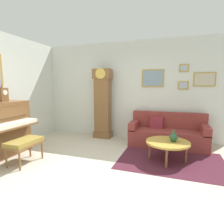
{
  "coord_description": "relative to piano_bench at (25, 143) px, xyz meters",
  "views": [
    {
      "loc": [
        1.34,
        -2.9,
        1.53
      ],
      "look_at": [
        -0.09,
        1.3,
        0.9
      ],
      "focal_mm": 29.27,
      "sensor_mm": 36.0,
      "label": 1
    }
  ],
  "objects": [
    {
      "name": "green_jug",
      "position": [
        2.79,
        1.06,
        0.09
      ],
      "size": [
        0.17,
        0.17,
        0.24
      ],
      "color": "#234C33",
      "rests_on": "coffee_table"
    },
    {
      "name": "mantel_clock",
      "position": [
        -0.8,
        0.29,
        0.96
      ],
      "size": [
        0.13,
        0.18,
        0.38
      ],
      "color": "brown",
      "rests_on": "piano"
    },
    {
      "name": "grandfather_clock",
      "position": [
        0.78,
        2.24,
        0.56
      ],
      "size": [
        0.52,
        0.34,
        2.03
      ],
      "color": "brown",
      "rests_on": "ground_plane"
    },
    {
      "name": "wall_back",
      "position": [
        1.45,
        2.55,
        1.0
      ],
      "size": [
        5.3,
        0.13,
        2.8
      ],
      "color": "silver",
      "rests_on": "ground_plane"
    },
    {
      "name": "couch",
      "position": [
        2.64,
        2.08,
        -0.09
      ],
      "size": [
        1.9,
        0.8,
        0.84
      ],
      "color": "maroon",
      "rests_on": "ground_plane"
    },
    {
      "name": "area_rug",
      "position": [
        2.76,
        1.04,
        -0.4
      ],
      "size": [
        2.1,
        1.5,
        0.01
      ],
      "primitive_type": "cube",
      "color": "#4C1E2D",
      "rests_on": "ground_plane"
    },
    {
      "name": "piano_bench",
      "position": [
        0.0,
        0.0,
        0.0
      ],
      "size": [
        0.42,
        0.7,
        0.48
      ],
      "color": "brown",
      "rests_on": "ground_plane"
    },
    {
      "name": "coffee_table",
      "position": [
        2.69,
        1.03,
        -0.02
      ],
      "size": [
        0.88,
        0.88,
        0.41
      ],
      "color": "gold",
      "rests_on": "ground_plane"
    },
    {
      "name": "ground_plane",
      "position": [
        1.43,
        0.15,
        -0.46
      ],
      "size": [
        6.4,
        6.0,
        0.1
      ],
      "primitive_type": "cube",
      "color": "beige"
    }
  ]
}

